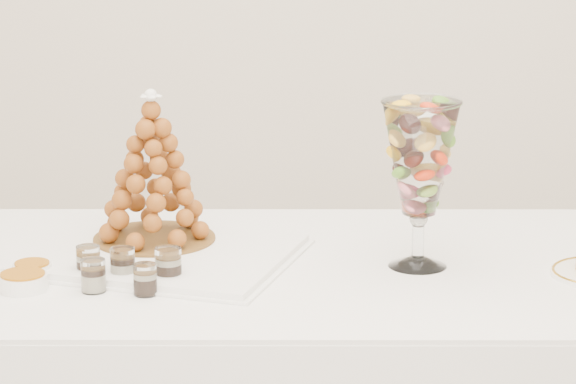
{
  "coord_description": "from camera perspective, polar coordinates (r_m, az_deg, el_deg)",
  "views": [
    {
      "loc": [
        0.16,
        -2.48,
        1.72
      ],
      "look_at": [
        -0.02,
        0.22,
        1.0
      ],
      "focal_mm": 85.0,
      "sensor_mm": 36.0,
      "label": 1
    }
  ],
  "objects": [
    {
      "name": "lace_tray",
      "position": [
        2.92,
        -5.73,
        -2.6
      ],
      "size": [
        0.66,
        0.56,
        0.02
      ],
      "primitive_type": "cube",
      "rotation": [
        0.0,
        0.0,
        -0.25
      ],
      "color": "white",
      "rests_on": "buffet_table"
    },
    {
      "name": "macaron_vase",
      "position": [
        2.81,
        5.55,
        1.32
      ],
      "size": [
        0.16,
        0.16,
        0.35
      ],
      "color": "white",
      "rests_on": "buffet_table"
    },
    {
      "name": "verrine_a",
      "position": [
        2.81,
        -8.35,
        -2.9
      ],
      "size": [
        0.06,
        0.06,
        0.07
      ],
      "primitive_type": "cylinder",
      "rotation": [
        0.0,
        0.0,
        0.17
      ],
      "color": "white",
      "rests_on": "buffet_table"
    },
    {
      "name": "verrine_b",
      "position": [
        2.78,
        -6.93,
        -3.03
      ],
      "size": [
        0.05,
        0.05,
        0.07
      ],
      "primitive_type": "cylinder",
      "rotation": [
        0.0,
        0.0,
        0.08
      ],
      "color": "white",
      "rests_on": "buffet_table"
    },
    {
      "name": "verrine_c",
      "position": [
        2.76,
        -5.03,
        -3.08
      ],
      "size": [
        0.06,
        0.06,
        0.07
      ],
      "primitive_type": "cylinder",
      "rotation": [
        0.0,
        0.0,
        -0.22
      ],
      "color": "white",
      "rests_on": "buffet_table"
    },
    {
      "name": "verrine_d",
      "position": [
        2.72,
        -8.15,
        -3.48
      ],
      "size": [
        0.06,
        0.06,
        0.07
      ],
      "primitive_type": "cylinder",
      "rotation": [
        0.0,
        0.0,
        0.17
      ],
      "color": "white",
      "rests_on": "buffet_table"
    },
    {
      "name": "verrine_e",
      "position": [
        2.69,
        -5.99,
        -3.66
      ],
      "size": [
        0.06,
        0.06,
        0.06
      ],
      "primitive_type": "cylinder",
      "rotation": [
        0.0,
        0.0,
        0.27
      ],
      "color": "white",
      "rests_on": "buffet_table"
    },
    {
      "name": "ramekin_back",
      "position": [
        2.84,
        -10.65,
        -3.22
      ],
      "size": [
        0.08,
        0.08,
        0.02
      ],
      "primitive_type": "cylinder",
      "color": "white",
      "rests_on": "buffet_table"
    },
    {
      "name": "ramekin_front",
      "position": [
        2.76,
        -11.03,
        -3.72
      ],
      "size": [
        0.1,
        0.1,
        0.03
      ],
      "primitive_type": "cylinder",
      "color": "white",
      "rests_on": "buffet_table"
    },
    {
      "name": "croquembouche",
      "position": [
        2.95,
        -5.69,
        1.02
      ],
      "size": [
        0.28,
        0.28,
        0.33
      ],
      "rotation": [
        0.0,
        0.0,
        0.31
      ],
      "color": "brown",
      "rests_on": "lace_tray"
    }
  ]
}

